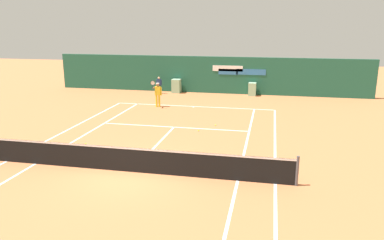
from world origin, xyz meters
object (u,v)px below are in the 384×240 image
(tennis_ball_by_sideline, at_px, (198,130))
(tennis_ball_near_service_line, at_px, (86,144))
(tennis_ball_mid_court, at_px, (215,125))
(player_on_baseline, at_px, (158,92))
(ball_kid_left_post, at_px, (159,84))

(tennis_ball_by_sideline, height_order, tennis_ball_near_service_line, same)
(tennis_ball_near_service_line, xyz_separation_m, tennis_ball_mid_court, (5.35, 4.51, 0.00))
(player_on_baseline, height_order, tennis_ball_by_sideline, player_on_baseline)
(tennis_ball_near_service_line, bearing_deg, ball_kid_left_post, 91.92)
(tennis_ball_by_sideline, distance_m, tennis_ball_near_service_line, 5.67)
(player_on_baseline, relative_size, tennis_ball_near_service_line, 27.01)
(ball_kid_left_post, relative_size, tennis_ball_near_service_line, 19.67)
(tennis_ball_mid_court, bearing_deg, ball_kid_left_post, 123.89)
(tennis_ball_by_sideline, height_order, tennis_ball_mid_court, same)
(ball_kid_left_post, height_order, tennis_ball_mid_court, ball_kid_left_post)
(player_on_baseline, xyz_separation_m, tennis_ball_mid_court, (4.46, -3.90, -0.94))
(player_on_baseline, xyz_separation_m, tennis_ball_by_sideline, (3.76, -5.16, -0.94))
(player_on_baseline, relative_size, tennis_ball_mid_court, 27.01)
(ball_kid_left_post, xyz_separation_m, tennis_ball_near_service_line, (0.44, -13.12, -0.74))
(tennis_ball_by_sideline, xyz_separation_m, tennis_ball_near_service_line, (-4.65, -3.25, 0.00))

